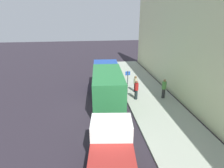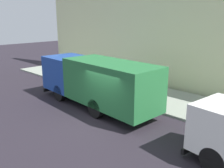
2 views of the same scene
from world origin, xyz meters
The scene contains 10 objects.
ground centered at (0.00, 0.00, 0.00)m, with size 80.00×80.00×0.00m, color #262129.
sidewalk centered at (5.19, 0.00, 0.06)m, with size 4.38×30.00×0.13m, color #949C8E.
building_facade centered at (7.88, 0.00, 4.96)m, with size 0.50×30.00×9.92m, color beige.
large_utility_truck centered at (1.37, 1.91, 1.61)m, with size 2.87×8.59×2.83m.
small_flatbed_truck centered at (0.67, -6.67, 1.04)m, with size 2.66×5.16×2.17m.
pedestrian_walking centered at (6.37, 1.16, 1.05)m, with size 0.48×0.48×1.75m.
pedestrian_standing centered at (4.18, 2.80, 1.00)m, with size 0.35×0.35×1.62m.
pedestrian_third centered at (3.85, 1.17, 1.04)m, with size 0.48×0.48×1.73m.
traffic_cone_orange centered at (3.44, 4.98, 0.45)m, with size 0.45×0.45×0.65m, color orange.
street_sign_post centered at (3.30, 2.27, 1.51)m, with size 0.44×0.08×2.32m.
Camera 1 is at (-0.28, -13.93, 7.35)m, focal length 30.82 mm.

